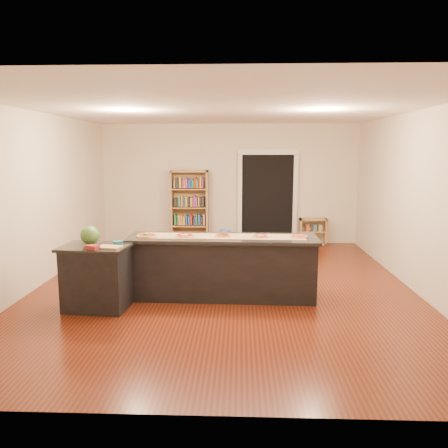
{
  "coord_description": "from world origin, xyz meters",
  "views": [
    {
      "loc": [
        0.27,
        -6.81,
        2.18
      ],
      "look_at": [
        0.0,
        0.2,
        1.0
      ],
      "focal_mm": 35.0,
      "sensor_mm": 36.0,
      "label": 1
    }
  ],
  "objects_px": {
    "waste_bin": "(225,238)",
    "watermelon": "(90,235)",
    "side_counter": "(97,277)",
    "bookshelf": "(190,208)",
    "low_shelf": "(313,231)",
    "kitchen_island": "(223,267)"
  },
  "relations": [
    {
      "from": "bookshelf",
      "to": "watermelon",
      "type": "bearing_deg",
      "value": -101.67
    },
    {
      "from": "low_shelf",
      "to": "waste_bin",
      "type": "bearing_deg",
      "value": -174.22
    },
    {
      "from": "waste_bin",
      "to": "watermelon",
      "type": "bearing_deg",
      "value": -112.81
    },
    {
      "from": "waste_bin",
      "to": "watermelon",
      "type": "xyz_separation_m",
      "value": [
        -1.72,
        -4.09,
        0.84
      ]
    },
    {
      "from": "bookshelf",
      "to": "waste_bin",
      "type": "height_order",
      "value": "bookshelf"
    },
    {
      "from": "low_shelf",
      "to": "waste_bin",
      "type": "relative_size",
      "value": 1.62
    },
    {
      "from": "bookshelf",
      "to": "waste_bin",
      "type": "bearing_deg",
      "value": -12.63
    },
    {
      "from": "side_counter",
      "to": "watermelon",
      "type": "relative_size",
      "value": 3.55
    },
    {
      "from": "bookshelf",
      "to": "watermelon",
      "type": "distance_m",
      "value": 4.37
    },
    {
      "from": "side_counter",
      "to": "bookshelf",
      "type": "height_order",
      "value": "bookshelf"
    },
    {
      "from": "bookshelf",
      "to": "waste_bin",
      "type": "distance_m",
      "value": 1.09
    },
    {
      "from": "low_shelf",
      "to": "watermelon",
      "type": "height_order",
      "value": "watermelon"
    },
    {
      "from": "bookshelf",
      "to": "watermelon",
      "type": "height_order",
      "value": "bookshelf"
    },
    {
      "from": "waste_bin",
      "to": "bookshelf",
      "type": "bearing_deg",
      "value": 167.37
    },
    {
      "from": "side_counter",
      "to": "bookshelf",
      "type": "distance_m",
      "value": 4.43
    },
    {
      "from": "kitchen_island",
      "to": "bookshelf",
      "type": "height_order",
      "value": "bookshelf"
    },
    {
      "from": "low_shelf",
      "to": "side_counter",
      "type": "bearing_deg",
      "value": -130.16
    },
    {
      "from": "side_counter",
      "to": "watermelon",
      "type": "bearing_deg",
      "value": 147.58
    },
    {
      "from": "kitchen_island",
      "to": "low_shelf",
      "type": "bearing_deg",
      "value": 63.97
    },
    {
      "from": "side_counter",
      "to": "waste_bin",
      "type": "relative_size",
      "value": 2.37
    },
    {
      "from": "waste_bin",
      "to": "watermelon",
      "type": "height_order",
      "value": "watermelon"
    },
    {
      "from": "bookshelf",
      "to": "low_shelf",
      "type": "xyz_separation_m",
      "value": [
        2.89,
        0.02,
        -0.56
      ]
    }
  ]
}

